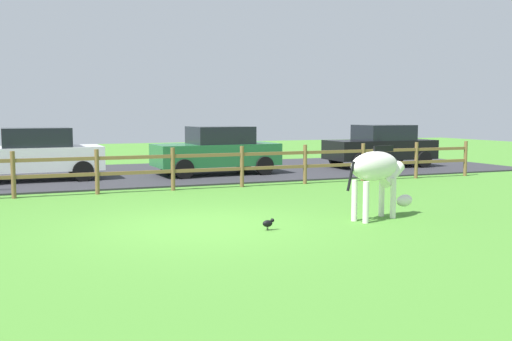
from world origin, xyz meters
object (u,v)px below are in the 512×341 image
at_px(zebra, 377,171).
at_px(parked_car_green, 217,150).
at_px(parked_car_white, 33,154).
at_px(parked_car_black, 381,146).
at_px(crow_on_grass, 268,223).

height_order(zebra, parked_car_green, parked_car_green).
relative_size(parked_car_white, parked_car_black, 1.01).
relative_size(crow_on_grass, parked_car_black, 0.05).
height_order(crow_on_grass, parked_car_green, parked_car_green).
relative_size(parked_car_green, parked_car_black, 1.02).
height_order(parked_car_white, parked_car_black, same).
relative_size(crow_on_grass, parked_car_green, 0.05).
bearing_deg(parked_car_white, parked_car_green, -3.63).
bearing_deg(crow_on_grass, parked_car_green, 77.73).
bearing_deg(parked_car_green, crow_on_grass, -102.27).
bearing_deg(zebra, parked_car_white, 124.04).
distance_m(parked_car_white, parked_car_green, 5.61).
bearing_deg(zebra, crow_on_grass, -174.84).
distance_m(zebra, crow_on_grass, 2.50).
bearing_deg(parked_car_white, crow_on_grass, -68.08).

